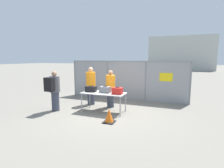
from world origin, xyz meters
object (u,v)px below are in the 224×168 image
(inspection_table, at_px, (104,94))
(security_worker_near, at_px, (110,88))
(suitcase_red, at_px, (117,91))
(traffic_cone, at_px, (109,116))
(suitcase_grey, at_px, (105,90))
(security_worker_far, at_px, (91,85))
(utility_trailer, at_px, (145,89))
(suitcase_black, at_px, (91,89))
(traveler_hooded, at_px, (54,89))

(inspection_table, height_order, security_worker_near, security_worker_near)
(suitcase_red, relative_size, traffic_cone, 0.80)
(suitcase_grey, xyz_separation_m, traffic_cone, (0.61, -1.07, -0.68))
(suitcase_red, bearing_deg, security_worker_far, 151.44)
(security_worker_far, relative_size, utility_trailer, 0.43)
(suitcase_black, relative_size, traveler_hooded, 0.27)
(suitcase_black, bearing_deg, suitcase_grey, 2.37)
(suitcase_grey, distance_m, traveler_hooded, 2.06)
(inspection_table, relative_size, security_worker_far, 1.00)
(security_worker_near, height_order, traffic_cone, security_worker_near)
(suitcase_black, bearing_deg, traveler_hooded, -154.11)
(suitcase_red, distance_m, traffic_cone, 1.20)
(suitcase_grey, bearing_deg, traveler_hooded, -160.98)
(traveler_hooded, bearing_deg, traffic_cone, -1.17)
(suitcase_red, bearing_deg, traffic_cone, -86.52)
(security_worker_near, distance_m, traffic_cone, 1.99)
(inspection_table, height_order, suitcase_black, suitcase_black)
(traveler_hooded, height_order, security_worker_near, traveler_hooded)
(suitcase_black, bearing_deg, suitcase_red, -3.25)
(inspection_table, bearing_deg, security_worker_near, 89.94)
(inspection_table, height_order, utility_trailer, inspection_table)
(suitcase_red, bearing_deg, suitcase_black, 176.75)
(utility_trailer, bearing_deg, security_worker_near, -108.55)
(traveler_hooded, bearing_deg, security_worker_near, 43.43)
(inspection_table, distance_m, traveler_hooded, 2.01)
(inspection_table, height_order, security_worker_far, security_worker_far)
(traveler_hooded, relative_size, traffic_cone, 3.45)
(suitcase_black, xyz_separation_m, utility_trailer, (1.55, 3.63, -0.47))
(suitcase_black, bearing_deg, security_worker_far, 118.44)
(inspection_table, relative_size, traveler_hooded, 1.07)
(utility_trailer, bearing_deg, security_worker_far, -125.07)
(suitcase_black, xyz_separation_m, traveler_hooded, (-1.33, -0.65, 0.00))
(traffic_cone, bearing_deg, suitcase_black, 139.56)
(security_worker_near, bearing_deg, suitcase_black, 40.82)
(utility_trailer, distance_m, traffic_cone, 4.70)
(suitcase_red, height_order, security_worker_far, security_worker_far)
(suitcase_grey, xyz_separation_m, security_worker_near, (-0.05, 0.70, -0.06))
(suitcase_red, xyz_separation_m, security_worker_far, (-1.61, 0.87, -0.00))
(suitcase_black, relative_size, utility_trailer, 0.11)
(suitcase_black, xyz_separation_m, suitcase_red, (1.17, -0.07, 0.01))
(security_worker_near, height_order, utility_trailer, security_worker_near)
(suitcase_grey, xyz_separation_m, suitcase_red, (0.55, -0.09, 0.00))
(suitcase_grey, distance_m, security_worker_far, 1.31)
(inspection_table, height_order, traffic_cone, inspection_table)
(suitcase_grey, height_order, traveler_hooded, traveler_hooded)
(suitcase_grey, relative_size, security_worker_near, 0.28)
(inspection_table, xyz_separation_m, traveler_hooded, (-1.90, -0.63, 0.18))
(suitcase_red, bearing_deg, utility_trailer, 84.14)
(suitcase_grey, bearing_deg, inspection_table, -138.96)
(security_worker_near, distance_m, utility_trailer, 3.10)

